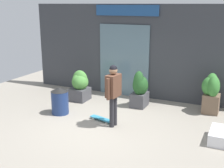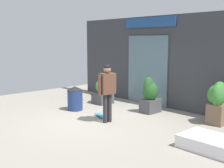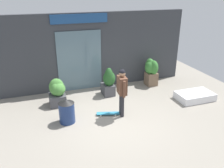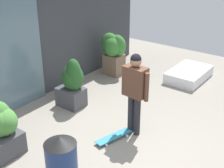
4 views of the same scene
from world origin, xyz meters
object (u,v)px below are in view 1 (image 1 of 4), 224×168
at_px(trash_bin, 60,100).
at_px(skateboarder, 113,89).
at_px(planter_box_left, 140,90).
at_px(planter_box_mid, 80,85).
at_px(skateboard, 102,119).
at_px(planter_box_right, 211,90).

bearing_deg(trash_bin, skateboarder, -5.35).
bearing_deg(planter_box_left, planter_box_mid, -174.42).
xyz_separation_m(planter_box_left, planter_box_mid, (-2.14, -0.21, -0.03)).
height_order(skateboard, planter_box_right, planter_box_right).
bearing_deg(skateboarder, planter_box_right, -130.61).
relative_size(planter_box_left, planter_box_mid, 1.15).
relative_size(skateboard, planter_box_left, 0.69).
bearing_deg(planter_box_mid, skateboard, -41.64).
height_order(skateboarder, planter_box_mid, skateboarder).
bearing_deg(planter_box_left, skateboard, -109.09).
xyz_separation_m(skateboard, trash_bin, (-1.44, -0.01, 0.36)).
xyz_separation_m(planter_box_right, planter_box_mid, (-4.32, -0.63, -0.17)).
height_order(planter_box_mid, trash_bin, planter_box_mid).
distance_m(skateboard, planter_box_mid, 2.17).
bearing_deg(trash_bin, planter_box_left, 39.02).
xyz_separation_m(planter_box_left, planter_box_right, (2.17, 0.42, 0.14)).
distance_m(skateboarder, planter_box_left, 1.86).
distance_m(planter_box_left, trash_bin, 2.58).
bearing_deg(planter_box_right, skateboard, -143.38).
bearing_deg(skateboarder, planter_box_left, -88.30).
height_order(skateboard, trash_bin, trash_bin).
relative_size(skateboarder, skateboard, 2.07).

